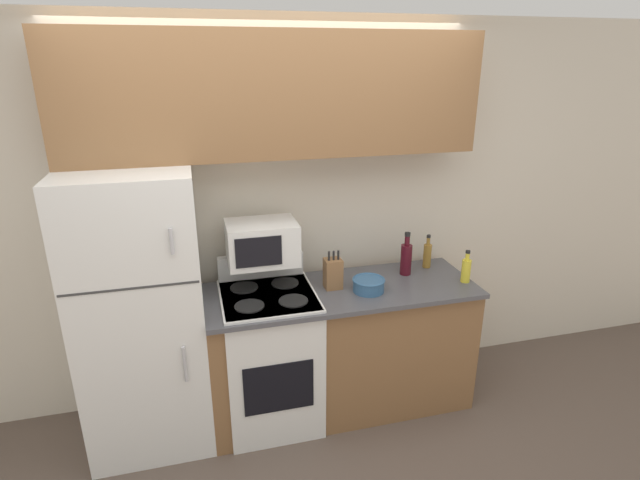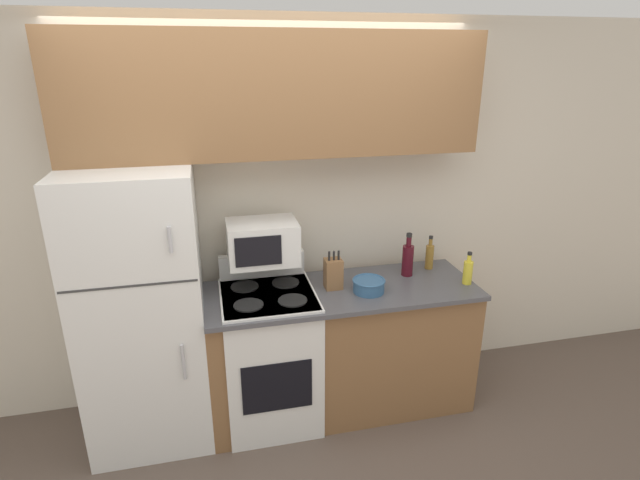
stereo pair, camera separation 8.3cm
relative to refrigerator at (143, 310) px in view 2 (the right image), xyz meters
The scene contains 12 objects.
ground_plane 1.27m from the refrigerator, 20.81° to the right, with size 12.00×12.00×0.00m, color brown.
wall_back 1.03m from the refrigerator, 22.80° to the left, with size 8.00×0.05×2.55m.
lower_cabinets 1.30m from the refrigerator, ahead, with size 1.74×0.63×0.90m.
refrigerator is the anchor object (origin of this frame).
upper_cabinets 1.51m from the refrigerator, 11.09° to the left, with size 2.45×0.34×0.71m.
stove 0.85m from the refrigerator, ahead, with size 0.59×0.61×1.07m.
microwave 0.82m from the refrigerator, ahead, with size 0.43×0.32×0.26m.
knife_block 1.18m from the refrigerator, ahead, with size 0.11×0.10×0.26m.
bowl 1.39m from the refrigerator, ahead, with size 0.21×0.21×0.09m.
bottle_vinegar 1.92m from the refrigerator, ahead, with size 0.06×0.06×0.24m.
bottle_wine_red 1.72m from the refrigerator, ahead, with size 0.08×0.08×0.30m.
bottle_cooking_spray 2.05m from the refrigerator, ahead, with size 0.06×0.06×0.22m.
Camera 2 is at (-0.44, -2.50, 2.29)m, focal length 28.00 mm.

